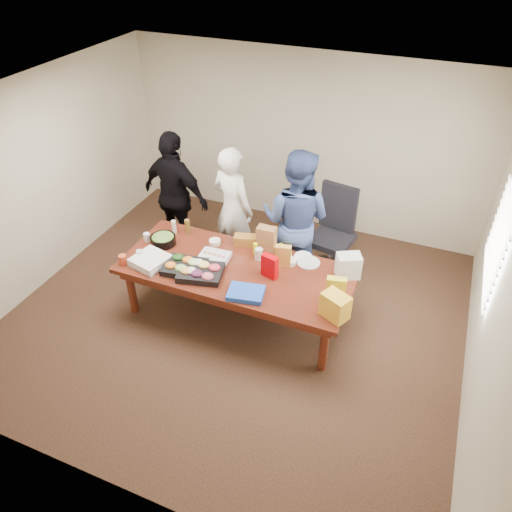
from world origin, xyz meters
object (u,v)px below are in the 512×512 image
at_px(conference_table, 237,292).
at_px(office_chair, 332,237).
at_px(person_center, 233,209).
at_px(sheet_cake, 214,257).
at_px(person_right, 296,220).
at_px(salad_bowl, 163,240).

bearing_deg(conference_table, office_chair, 57.25).
height_order(person_center, sheet_cake, person_center).
relative_size(person_right, sheet_cake, 5.37).
xyz_separation_m(office_chair, person_right, (-0.42, -0.35, 0.36)).
relative_size(office_chair, person_center, 0.68).
distance_m(conference_table, office_chair, 1.56).
relative_size(office_chair, person_right, 0.63).
bearing_deg(conference_table, salad_bowl, 173.98).
xyz_separation_m(person_center, sheet_cake, (0.19, -0.96, -0.12)).
distance_m(person_right, sheet_cake, 1.17).
bearing_deg(conference_table, person_center, 116.48).
distance_m(person_center, salad_bowl, 1.07).
bearing_deg(sheet_cake, office_chair, 43.56).
relative_size(person_right, salad_bowl, 5.97).
bearing_deg(person_right, sheet_cake, 51.74).
distance_m(office_chair, sheet_cake, 1.70).
height_order(conference_table, office_chair, office_chair).
relative_size(conference_table, person_right, 1.44).
relative_size(conference_table, sheet_cake, 7.74).
relative_size(sheet_cake, salad_bowl, 1.11).
height_order(sheet_cake, salad_bowl, salad_bowl).
bearing_deg(sheet_cake, person_right, 46.98).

